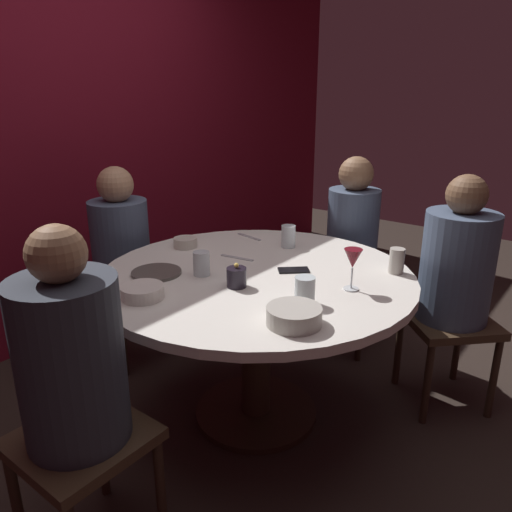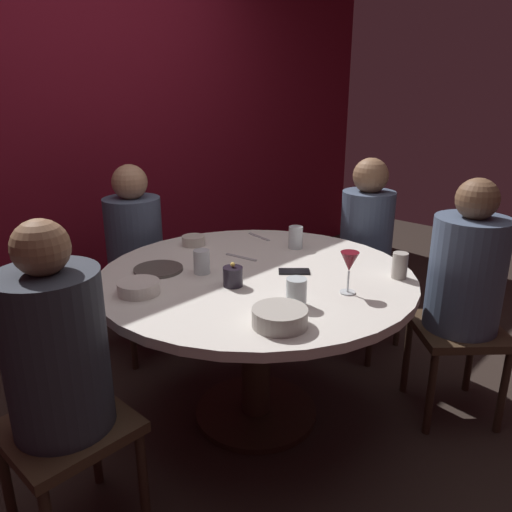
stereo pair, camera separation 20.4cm
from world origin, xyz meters
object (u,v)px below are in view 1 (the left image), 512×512
Objects in this scene: dining_table at (256,302)px; seated_diner_right at (352,233)px; bowl_salad_center at (143,292)px; bowl_small_white at (294,316)px; cell_phone at (294,270)px; dinner_plate at (156,273)px; cup_by_left_diner at (397,261)px; bowl_serving_large at (185,242)px; wine_glass at (353,260)px; seated_diner_front_right at (457,269)px; cup_near_candle at (288,236)px; seated_diner_left at (72,366)px; candle_holder at (237,277)px; cup_center_front at (305,290)px; seated_diner_back at (121,243)px; cup_by_right_diner at (202,263)px.

seated_diner_right is (0.95, 0.00, 0.12)m from dining_table.
bowl_salad_center is 0.63m from bowl_small_white.
dinner_plate is at bearing 88.90° from cell_phone.
cup_by_left_diner is (0.88, -0.69, 0.03)m from bowl_salad_center.
bowl_serving_large is 0.72× the size of bowl_salad_center.
seated_diner_right reaches higher than wine_glass.
seated_diner_front_right is 9.60× the size of bowl_serving_large.
seated_diner_front_right is 0.36m from cup_by_left_diner.
cell_phone is at bearing -142.13° from cup_near_candle.
bowl_small_white is at bearing -34.23° from seated_diner_left.
seated_diner_front_right reaches higher than seated_diner_right.
wine_glass reaches higher than dinner_plate.
cup_near_candle is (0.32, 0.53, -0.07)m from wine_glass.
bowl_serving_large is (-0.01, 0.96, -0.10)m from wine_glass.
dining_table is 8.10× the size of wine_glass.
seated_diner_left is 0.77m from candle_holder.
seated_diner_right is 10.16× the size of cup_near_candle.
seated_diner_left reaches higher than cup_center_front.
candle_holder is 0.73m from cup_by_left_diner.
bowl_serving_large is at bearing 26.58° from dinner_plate.
bowl_small_white reaches higher than dinner_plate.
bowl_small_white is (-0.33, -1.39, 0.08)m from seated_diner_back.
seated_diner_back reaches higher than cell_phone.
candle_holder is 0.53× the size of bowl_small_white.
cup_near_candle is (0.33, -0.43, 0.03)m from bowl_serving_large.
wine_glass is at bearing -139.14° from cell_phone.
dining_table is at bearing -98.40° from bowl_serving_large.
seated_diner_front_right reaches higher than seated_diner_back.
cup_by_left_diner is at bearing -52.56° from dining_table.
wine_glass is 0.66m from cup_by_right_diner.
seated_diner_right is 6.90× the size of bowl_salad_center.
seated_diner_front_right is 10.93× the size of cup_by_right_diner.
dining_table is 6.38× the size of dinner_plate.
cup_by_left_diner reaches higher than cup_by_right_diner.
bowl_salad_center is at bearing 122.72° from cup_center_front.
seated_diner_left reaches higher than wine_glass.
dining_table is 13.55× the size of candle_holder.
cell_phone is (0.30, -0.09, -0.04)m from candle_holder.
dinner_plate is (0.66, 0.35, 0.03)m from seated_diner_left.
candle_holder is 0.96× the size of cup_center_front.
cup_by_left_diner is at bearing -39.60° from candle_holder.
seated_diner_back is (0.00, 0.97, 0.10)m from dining_table.
seated_diner_front_right reaches higher than bowl_small_white.
seated_diner_right is at bearing -7.34° from bowl_salad_center.
cell_phone is (0.41, -0.47, -0.00)m from dinner_plate.
bowl_salad_center is 1.58× the size of cup_by_right_diner.
bowl_small_white is at bearing -74.16° from bowl_salad_center.
bowl_small_white is at bearing -104.84° from cup_by_right_diner.
bowl_salad_center is at bearing 111.37° from cell_phone.
seated_diner_left is at bearing -157.24° from bowl_salad_center.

